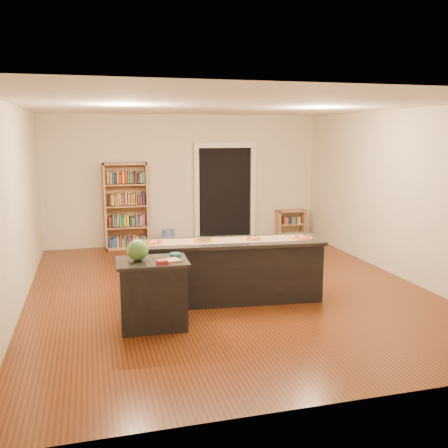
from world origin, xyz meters
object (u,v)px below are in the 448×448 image
object	(u,v)px
waste_bin	(168,238)
watermelon	(138,250)
side_counter	(153,293)
bookshelf	(126,206)
low_shelf	(291,224)
kitchen_island	(229,270)

from	to	relation	value
waste_bin	watermelon	distance (m)	4.57
side_counter	watermelon	size ratio (longest dim) A/B	3.28
bookshelf	waste_bin	xyz separation A→B (m)	(0.86, -0.12, -0.71)
watermelon	side_counter	bearing A→B (deg)	-11.77
side_counter	waste_bin	world-z (taller)	side_counter
side_counter	watermelon	distance (m)	0.59
side_counter	low_shelf	world-z (taller)	side_counter
bookshelf	watermelon	world-z (taller)	bookshelf
waste_bin	low_shelf	bearing A→B (deg)	2.83
low_shelf	waste_bin	size ratio (longest dim) A/B	1.77
side_counter	watermelon	xyz separation A→B (m)	(-0.17, 0.04, 0.56)
bookshelf	waste_bin	bearing A→B (deg)	-8.30
bookshelf	low_shelf	xyz separation A→B (m)	(3.73, 0.02, -0.57)
bookshelf	watermelon	size ratio (longest dim) A/B	6.78
low_shelf	side_counter	bearing A→B (deg)	-129.38
kitchen_island	side_counter	distance (m)	1.40
waste_bin	bookshelf	bearing A→B (deg)	171.70
kitchen_island	waste_bin	bearing A→B (deg)	100.60
bookshelf	low_shelf	bearing A→B (deg)	0.27
low_shelf	waste_bin	distance (m)	2.88
kitchen_island	bookshelf	size ratio (longest dim) A/B	1.49
kitchen_island	side_counter	world-z (taller)	kitchen_island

